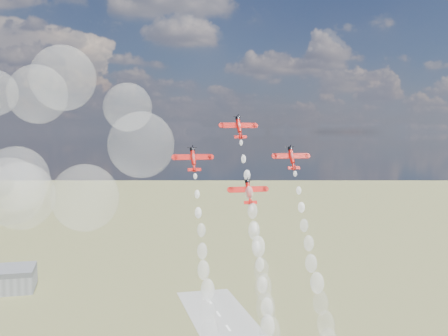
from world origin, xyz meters
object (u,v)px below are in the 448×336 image
plane_lead (239,127)px  plane_slot (249,191)px  plane_right (292,158)px  plane_left (193,159)px

plane_lead → plane_slot: bearing=-90.0°
plane_right → plane_slot: 18.58m
plane_lead → plane_right: (15.22, -5.20, -9.30)m
plane_slot → plane_lead: bearing=90.0°
plane_slot → plane_left: bearing=161.1°
plane_lead → plane_left: 18.58m
plane_lead → plane_right: 18.58m
plane_right → plane_slot: size_ratio=1.00×
plane_lead → plane_right: bearing=-18.9°
plane_lead → plane_right: plane_lead is taller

